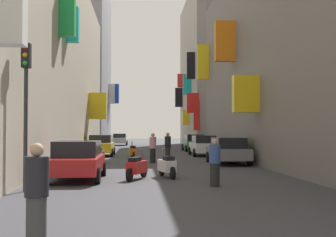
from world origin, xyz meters
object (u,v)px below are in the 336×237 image
Objects in this scene: traffic_light_near_corner at (26,91)px; parked_car_yellow at (101,145)px; parked_car_silver at (120,139)px; parked_car_green at (194,142)px; parked_car_red at (77,159)px; scooter_red at (137,167)px; pedestrian_near_right at (168,147)px; parked_car_grey at (228,150)px; scooter_orange at (133,152)px; pedestrian_crossing at (153,148)px; pedestrian_near_left at (215,163)px; scooter_silver at (99,155)px; parked_car_white at (203,145)px; scooter_white at (167,166)px; pedestrian_mid_street at (37,195)px.

parked_car_yellow is at bearing 87.79° from traffic_light_near_corner.
parked_car_silver is 17.81m from parked_car_green.
parked_car_yellow is at bearing 91.50° from parked_car_red.
pedestrian_near_right is at bearing 79.13° from scooter_red.
parked_car_grey is at bearing 44.44° from parked_car_red.
pedestrian_near_right is (4.12, 9.59, 0.11)m from parked_car_red.
pedestrian_crossing reaches higher than scooter_orange.
pedestrian_near_left is (2.89, -14.58, 0.32)m from scooter_orange.
scooter_silver is 8.72m from scooter_red.
parked_car_white is 16.54m from parked_car_red.
scooter_white is 3.14m from pedestrian_near_left.
pedestrian_near_left is at bearing -25.53° from parked_car_red.
scooter_red is 0.40× the size of traffic_light_near_corner.
pedestrian_near_right is 19.40m from pedestrian_mid_street.
parked_car_grey is 2.29× the size of scooter_white.
pedestrian_crossing is 0.38× the size of traffic_light_near_corner.
parked_car_silver is 2.24× the size of scooter_white.
parked_car_silver is (0.02, 38.64, 0.02)m from parked_car_red.
parked_car_white is at bearing 72.05° from scooter_red.
parked_car_white is 19.96m from traffic_light_near_corner.
traffic_light_near_corner is at bearing -141.93° from scooter_white.
parked_car_red is at bearing -108.23° from parked_car_green.
pedestrian_near_left is 8.30m from pedestrian_mid_street.
pedestrian_near_right reaches higher than parked_car_yellow.
scooter_white is 9.14m from pedestrian_near_right.
parked_car_green is at bearing 84.13° from pedestrian_near_left.
parked_car_red is (-7.13, -14.92, -0.02)m from parked_car_white.
parked_car_yellow is at bearing 132.62° from parked_car_grey.
scooter_red is 8.41m from pedestrian_crossing.
pedestrian_mid_street is at bearing -99.51° from scooter_red.
scooter_silver is at bearing 91.85° from pedestrian_mid_street.
scooter_white is 0.42× the size of traffic_light_near_corner.
parked_car_white is at bearing -73.33° from parked_car_silver.
scooter_white is 1.20× the size of pedestrian_near_left.
parked_car_yellow is at bearing 125.85° from scooter_orange.
parked_car_yellow reaches higher than parked_car_red.
parked_car_green is 1.01× the size of parked_car_grey.
parked_car_red reaches higher than scooter_orange.
traffic_light_near_corner reaches higher than pedestrian_near_left.
parked_car_yellow is 2.69× the size of pedestrian_near_left.
parked_car_yellow is 8.12m from pedestrian_crossing.
parked_car_green reaches higher than parked_car_grey.
traffic_light_near_corner is (-8.43, -10.27, 2.29)m from parked_car_grey.
pedestrian_near_right is at bearing -52.74° from parked_car_yellow.
scooter_white is 1.33m from scooter_red.
scooter_orange is at bearing 128.91° from pedestrian_near_right.
traffic_light_near_corner is at bearing -108.44° from parked_car_green.
parked_car_red reaches higher than scooter_white.
pedestrian_near_left is (-2.28, -17.24, 0.00)m from parked_car_white.
pedestrian_near_left is (1.40, -2.79, 0.32)m from scooter_white.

